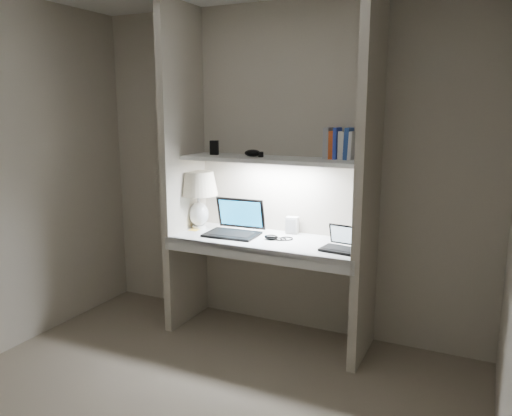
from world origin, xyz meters
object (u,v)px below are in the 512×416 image
Objects in this scene: speaker at (292,225)px; book_row at (340,144)px; table_lamp at (198,190)px; laptop_netbook at (342,244)px; laptop_main at (235,226)px.

book_row reaches higher than speaker.
table_lamp reaches higher than laptop_netbook.
laptop_netbook is at bearing -5.76° from table_lamp.
table_lamp is 1.11× the size of laptop_main.
laptop_netbook is 0.55m from speaker.
laptop_main is 1.50× the size of laptop_netbook.
table_lamp is at bearing -172.92° from book_row.
speaker is at bearing 157.50° from laptop_netbook.
laptop_netbook is 1.23× the size of book_row.
table_lamp is at bearing -176.00° from speaker.
laptop_netbook is at bearing -8.49° from laptop_main.
book_row is (-0.12, 0.26, 0.66)m from laptop_netbook.
table_lamp is 0.80m from speaker.
laptop_main is at bearing -161.40° from speaker.
laptop_main is at bearing -6.72° from table_lamp.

